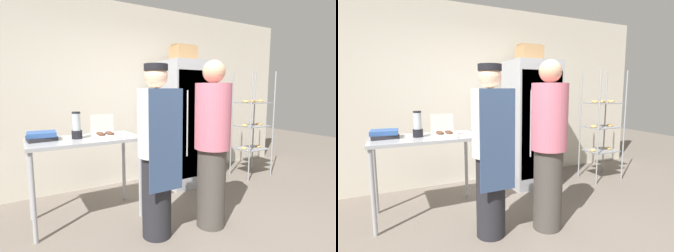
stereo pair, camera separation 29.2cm
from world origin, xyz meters
TOP-DOWN VIEW (x-y plane):
  - ground_plane at (0.00, 0.00)m, footprint 14.00×14.00m
  - back_wall at (0.00, 2.18)m, footprint 6.40×0.12m
  - refrigerator at (0.71, 1.61)m, footprint 0.73×0.67m
  - baking_rack at (1.89, 1.34)m, footprint 0.56×0.44m
  - prep_counter at (-0.92, 1.20)m, footprint 1.19×0.62m
  - donut_box at (-0.74, 1.04)m, footprint 0.26×0.22m
  - blender_pitcher at (-1.00, 1.21)m, footprint 0.11×0.11m
  - binder_stack at (-1.35, 1.29)m, footprint 0.30×0.27m
  - cardboard_storage_box at (0.71, 1.70)m, footprint 0.36×0.29m
  - person_baker at (-0.40, 0.47)m, footprint 0.36×0.38m
  - person_customer at (0.20, 0.36)m, footprint 0.38×0.38m

SIDE VIEW (x-z plane):
  - ground_plane at x=0.00m, z-range 0.00..0.00m
  - prep_counter at x=-0.92m, z-range 0.35..1.29m
  - person_baker at x=-0.40m, z-range 0.04..1.74m
  - baking_rack at x=1.89m, z-range 0.01..1.78m
  - person_customer at x=0.20m, z-range 0.02..1.79m
  - refrigerator at x=0.71m, z-range 0.00..1.90m
  - donut_box at x=-0.74m, z-range 0.85..1.11m
  - binder_stack at x=-1.35m, z-range 0.94..1.03m
  - blender_pitcher at x=-1.00m, z-range 0.92..1.22m
  - back_wall at x=0.00m, z-range 0.00..2.76m
  - cardboard_storage_box at x=0.71m, z-range 1.89..2.15m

